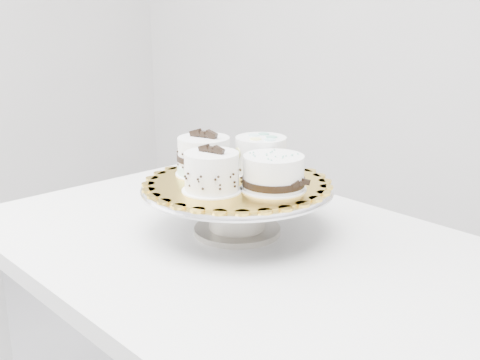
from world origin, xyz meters
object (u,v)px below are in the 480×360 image
Objects in this scene: table at (242,281)px; cake_swirl at (212,173)px; cake_ribbon at (274,174)px; cake_stand at (237,200)px; cake_board at (237,183)px; cake_banded at (204,157)px; cake_dots at (261,155)px.

table is 10.84× the size of cake_swirl.
cake_stand is at bearing -165.99° from cake_ribbon.
table is at bearing -43.16° from cake_board.
cake_board is at bearing -165.99° from cake_ribbon.
cake_board is 0.09m from cake_ribbon.
cake_banded reaches higher than cake_ribbon.
cake_ribbon is (0.18, -0.00, -0.00)m from cake_banded.
cake_dots reaches higher than cake_board.
cake_stand is 1.09× the size of cake_board.
cake_board is at bearing -78.19° from cake_dots.
cake_ribbon is at bearing 38.31° from cake_swirl.
cake_ribbon is at bearing -28.66° from cake_dots.
cake_board is 2.73× the size of cake_dots.
cake_ribbon is at bearing 0.01° from cake_stand.
table is at bearing -129.33° from cake_ribbon.
cake_swirl reaches higher than cake_board.
cake_dots is 0.12m from cake_ribbon.
cake_banded is at bearing 133.73° from cake_swirl.
cake_banded is at bearing -167.50° from cake_ribbon.
cake_dots is at bearing 33.04° from cake_banded.
cake_swirl is (-0.04, -0.04, 0.23)m from table.
cake_stand is 0.11m from cake_ribbon.
cake_board is at bearing 148.72° from table.
cake_banded reaches higher than cake_board.
cake_ribbon reaches higher than cake_stand.
cake_swirl is at bearing -78.02° from cake_dots.
cake_banded is at bearing 174.11° from table.
cake_banded is 0.84× the size of cake_ribbon.
cake_banded is 0.92× the size of cake_dots.
cake_ribbon is (0.08, -0.08, -0.01)m from cake_dots.
cake_ribbon is at bearing -7.08° from cake_banded.
cake_dots is at bearing 84.81° from cake_swirl.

